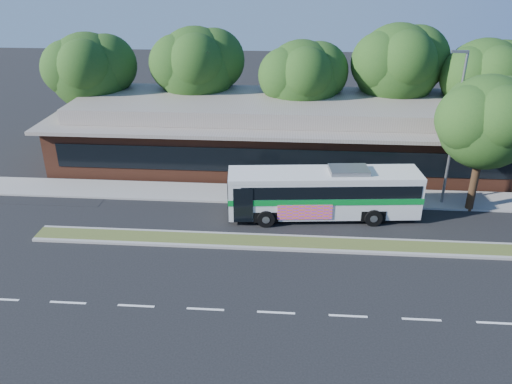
# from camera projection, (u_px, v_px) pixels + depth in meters

# --- Properties ---
(ground) EXTENTS (120.00, 120.00, 0.00)m
(ground) POSITION_uv_depth(u_px,v_px,m) (280.00, 250.00, 25.44)
(ground) COLOR black
(ground) RESTS_ON ground
(median_strip) EXTENTS (26.00, 1.10, 0.15)m
(median_strip) POSITION_uv_depth(u_px,v_px,m) (280.00, 242.00, 25.95)
(median_strip) COLOR #3F4C20
(median_strip) RESTS_ON ground
(sidewalk) EXTENTS (44.00, 2.60, 0.12)m
(sidewalk) POSITION_uv_depth(u_px,v_px,m) (283.00, 195.00, 31.19)
(sidewalk) COLOR gray
(sidewalk) RESTS_ON ground
(parking_lot) EXTENTS (14.00, 12.00, 0.01)m
(parking_lot) POSITION_uv_depth(u_px,v_px,m) (33.00, 166.00, 35.67)
(parking_lot) COLOR black
(parking_lot) RESTS_ON ground
(plaza_building) EXTENTS (33.20, 11.20, 4.45)m
(plaza_building) POSITION_uv_depth(u_px,v_px,m) (286.00, 130.00, 36.26)
(plaza_building) COLOR #5B2C1C
(plaza_building) RESTS_ON ground
(lamp_post) EXTENTS (0.93, 0.18, 9.07)m
(lamp_post) POSITION_uv_depth(u_px,v_px,m) (454.00, 126.00, 28.13)
(lamp_post) COLOR slate
(lamp_post) RESTS_ON ground
(tree_bg_a) EXTENTS (6.47, 5.80, 8.63)m
(tree_bg_a) POSITION_uv_depth(u_px,v_px,m) (94.00, 70.00, 37.59)
(tree_bg_a) COLOR black
(tree_bg_a) RESTS_ON ground
(tree_bg_b) EXTENTS (6.69, 6.00, 9.00)m
(tree_bg_b) POSITION_uv_depth(u_px,v_px,m) (202.00, 65.00, 37.84)
(tree_bg_b) COLOR black
(tree_bg_b) RESTS_ON ground
(tree_bg_c) EXTENTS (6.24, 5.60, 8.26)m
(tree_bg_c) POSITION_uv_depth(u_px,v_px,m) (307.00, 77.00, 36.62)
(tree_bg_c) COLOR black
(tree_bg_c) RESTS_ON ground
(tree_bg_d) EXTENTS (6.91, 6.20, 9.37)m
(tree_bg_d) POSITION_uv_depth(u_px,v_px,m) (403.00, 64.00, 36.71)
(tree_bg_d) COLOR black
(tree_bg_d) RESTS_ON ground
(tree_bg_e) EXTENTS (6.47, 5.80, 8.50)m
(tree_bg_e) POSITION_uv_depth(u_px,v_px,m) (489.00, 77.00, 35.69)
(tree_bg_e) COLOR black
(tree_bg_e) RESTS_ON ground
(transit_bus) EXTENTS (10.88, 3.33, 3.01)m
(transit_bus) POSITION_uv_depth(u_px,v_px,m) (324.00, 190.00, 28.00)
(transit_bus) COLOR silver
(transit_bus) RESTS_ON ground
(sedan) EXTENTS (5.42, 3.24, 1.47)m
(sedan) POSITION_uv_depth(u_px,v_px,m) (149.00, 163.00, 34.27)
(sedan) COLOR #9FA2A6
(sedan) RESTS_ON ground
(sidewalk_tree) EXTENTS (5.78, 5.18, 7.96)m
(sidewalk_tree) POSITION_uv_depth(u_px,v_px,m) (493.00, 120.00, 27.24)
(sidewalk_tree) COLOR black
(sidewalk_tree) RESTS_ON ground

